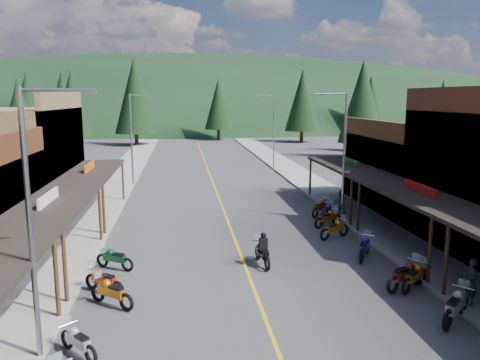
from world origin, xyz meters
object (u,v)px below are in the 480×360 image
object	(u,v)px
streetlight_2	(342,151)
pine_3	(218,104)
bike_west_6	(111,291)
bike_west_8	(114,257)
pine_7	(27,100)
bike_east_12	(321,206)
pine_1	(63,100)
pine_8	(19,112)
bike_east_10	(328,217)
bike_east_5	(456,305)
bike_east_7	(405,274)
pine_9	(370,107)
bike_west_7	(104,279)
bike_west_5	(78,340)
streetlight_0	(35,214)
pine_4	(302,100)
bike_east_6	(415,275)
pedestrian_east_a	(471,281)
bike_east_9	(335,228)
rider_on_bike	(263,251)
streetlight_3	(273,128)
pine_5	(365,96)
shop_east_3	(418,172)
pine_6	(442,104)
pine_11	(362,101)
bike_east_11	(327,211)
shop_west_3	(6,165)
pine_10	(72,104)
pine_2	(135,95)
streetlight_1	(133,135)
pedestrian_east_b	(340,202)

from	to	relation	value
streetlight_2	pine_3	bearing A→B (deg)	92.91
bike_west_6	bike_west_8	distance (m)	3.93
pine_7	bike_east_12	size ratio (longest dim) A/B	5.64
pine_1	pine_7	size ratio (longest dim) A/B	1.00
pine_8	bike_west_8	size ratio (longest dim) A/B	5.10
pine_7	bike_east_10	xyz separation A→B (m)	(37.85, -69.02, -6.64)
bike_west_6	bike_east_5	world-z (taller)	bike_east_5
bike_west_8	bike_east_7	distance (m)	12.59
pine_9	bike_east_10	size ratio (longest dim) A/B	5.16
bike_west_7	bike_west_5	bearing A→B (deg)	-142.87
pine_7	bike_west_8	world-z (taller)	pine_7
streetlight_0	bike_west_6	size ratio (longest dim) A/B	3.77
pine_4	bike_east_6	distance (m)	63.86
bike_east_10	pedestrian_east_a	world-z (taller)	pedestrian_east_a
bike_west_7	bike_east_9	xyz separation A→B (m)	(11.47, 5.98, 0.02)
bike_west_7	rider_on_bike	world-z (taller)	rider_on_bike
streetlight_3	bike_east_12	xyz separation A→B (m)	(-0.73, -20.37, -3.83)
pine_8	pine_9	distance (m)	46.27
streetlight_2	bike_east_12	distance (m)	4.22
streetlight_3	pine_5	distance (m)	50.08
shop_east_3	pine_9	xyz separation A→B (m)	(10.25, 33.70, 3.85)
streetlight_2	bike_west_5	xyz separation A→B (m)	(-12.96, -13.95, -3.93)
shop_east_3	pine_6	bearing A→B (deg)	58.54
pine_6	bike_west_5	world-z (taller)	pine_6
pine_3	bike_west_8	xyz separation A→B (m)	(-9.92, -64.65, -5.92)
bike_east_7	pine_11	bearing A→B (deg)	130.78
bike_east_7	bike_east_11	distance (m)	10.63
shop_west_3	streetlight_2	size ratio (longest dim) A/B	1.36
pine_6	pine_10	distance (m)	65.51
bike_east_7	bike_east_11	size ratio (longest dim) A/B	1.02
pine_2	pine_11	size ratio (longest dim) A/B	1.13
bike_west_7	bike_east_9	bearing A→B (deg)	-24.87
streetlight_3	bike_east_9	world-z (taller)	streetlight_3
shop_east_3	bike_west_7	xyz separation A→B (m)	(-19.72, -12.60, -1.96)
bike_east_5	bike_east_12	xyz separation A→B (m)	(-0.26, 14.96, -0.02)
bike_east_7	shop_east_3	bearing A→B (deg)	120.57
streetlight_0	bike_east_5	distance (m)	13.98
bike_west_5	streetlight_1	bearing A→B (deg)	49.34
bike_east_10	shop_east_3	bearing A→B (deg)	90.46
pine_9	rider_on_bike	size ratio (longest dim) A/B	4.90
streetlight_2	rider_on_bike	bearing A→B (deg)	-131.42
pine_7	bike_west_5	distance (m)	86.24
pedestrian_east_b	bike_west_8	bearing A→B (deg)	29.19
pine_6	streetlight_0	bearing A→B (deg)	-127.11
pine_6	pine_3	bearing A→B (deg)	177.27
bike_east_7	bike_west_5	bearing A→B (deg)	-103.82
pine_4	bike_east_11	world-z (taller)	pine_4
bike_east_11	pine_4	bearing A→B (deg)	112.90
pine_3	bike_east_5	xyz separation A→B (m)	(2.49, -71.34, -5.83)
pine_10	pedestrian_east_a	world-z (taller)	pine_10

